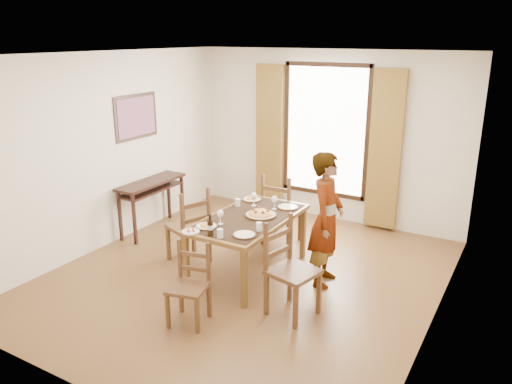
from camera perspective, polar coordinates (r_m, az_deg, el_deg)
The scene contains 22 objects.
ground at distance 6.38m, azimuth -1.18°, elevation -9.55°, with size 5.00×5.00×0.00m, color #502B19.
room_shell at distance 5.95m, azimuth -0.67°, elevation 4.30°, with size 4.60×5.10×2.74m.
console_table at distance 7.71m, azimuth -11.86°, elevation 0.44°, with size 0.38×1.20×0.80m.
dining_table at distance 6.19m, azimuth -0.84°, elevation -3.45°, with size 0.91×1.65×0.76m.
chair_west at distance 6.61m, azimuth -7.61°, elevation -4.12°, with size 0.59×0.59×1.04m.
chair_north at distance 7.14m, azimuth 2.86°, elevation -2.22°, with size 0.48×0.48×1.06m.
chair_south at distance 5.33m, azimuth -7.63°, elevation -10.70°, with size 0.46×0.46×0.86m.
chair_east at distance 5.40m, azimuth 3.95°, elevation -9.06°, with size 0.56×0.56×1.06m.
man at distance 5.97m, azimuth 8.05°, elevation -3.13°, with size 0.47×0.64×1.63m, color gray.
plate_sw at distance 5.86m, azimuth -5.69°, elevation -3.77°, with size 0.27×0.27×0.05m, color silver, non-canonical shape.
plate_se at distance 5.59m, azimuth -1.34°, elevation -4.76°, with size 0.27×0.27×0.05m, color silver, non-canonical shape.
plate_nw at distance 6.77m, azimuth -0.47°, elevation -0.72°, with size 0.27×0.27×0.05m, color silver, non-canonical shape.
plate_ne at distance 6.48m, azimuth 3.61°, elevation -1.59°, with size 0.27×0.27×0.05m, color silver, non-canonical shape.
pasta_platter at distance 6.18m, azimuth 0.55°, elevation -2.32°, with size 0.40×0.40×0.10m, color #B55317, non-canonical shape.
caprese_plate at distance 5.74m, azimuth -7.46°, elevation -4.40°, with size 0.20×0.20×0.04m, color silver, non-canonical shape.
wine_glass_a at distance 5.91m, azimuth -4.10°, elevation -2.87°, with size 0.08×0.08×0.18m, color white, non-canonical shape.
wine_glass_b at distance 6.40m, azimuth 2.10°, elevation -1.22°, with size 0.08×0.08×0.18m, color white, non-canonical shape.
wine_glass_c at distance 6.52m, azimuth -0.25°, elevation -0.83°, with size 0.08×0.08×0.18m, color white, non-canonical shape.
tumbler_a at distance 5.72m, azimuth 0.36°, elevation -3.97°, with size 0.07×0.07×0.10m, color silver.
tumbler_b at distance 6.53m, azimuth -2.12°, elevation -1.20°, with size 0.07×0.07×0.10m, color silver.
tumbler_c at distance 5.55m, azimuth -4.13°, elevation -4.74°, with size 0.07×0.07×0.10m, color silver.
wine_bottle at distance 5.59m, azimuth -5.26°, elevation -3.79°, with size 0.07×0.07×0.25m, color black, non-canonical shape.
Camera 1 is at (2.96, -4.84, 2.91)m, focal length 35.00 mm.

